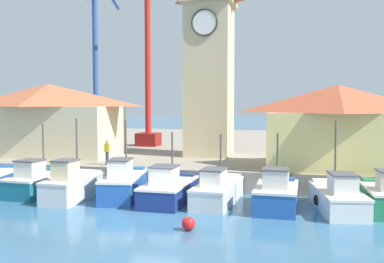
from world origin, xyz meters
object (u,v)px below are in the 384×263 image
object	(u,v)px
fishing_boat_mid_right	(217,190)
fishing_boat_right_outer	(338,197)
fishing_boat_center	(169,189)
fishing_boat_right_inner	(276,194)
dock_worker_near_tower	(107,152)
port_crane_near	(149,67)
fishing_boat_mid_left	(124,184)
warehouse_left	(49,119)
fishing_boat_left_inner	(72,185)
clock_tower	(209,56)
mooring_buoy	(189,224)
fishing_boat_left_outer	(38,182)
warehouse_right	(337,126)
port_crane_far	(96,75)

from	to	relation	value
fishing_boat_mid_right	fishing_boat_right_outer	size ratio (longest dim) A/B	1.00
fishing_boat_center	fishing_boat_right_inner	bearing A→B (deg)	-2.15
fishing_boat_right_inner	dock_worker_near_tower	distance (m)	12.01
fishing_boat_right_inner	port_crane_near	distance (m)	23.05
fishing_boat_mid_left	warehouse_left	distance (m)	12.62
fishing_boat_left_inner	dock_worker_near_tower	xyz separation A→B (m)	(-0.04, 4.76, 1.33)
clock_tower	mooring_buoy	size ratio (longest dim) A/B	27.46
fishing_boat_left_inner	fishing_boat_right_inner	bearing A→B (deg)	2.07
warehouse_left	fishing_boat_center	bearing A→B (deg)	-34.35
fishing_boat_mid_right	port_crane_near	xyz separation A→B (m)	(-9.63, 16.86, 7.99)
clock_tower	fishing_boat_center	bearing A→B (deg)	-90.12
fishing_boat_mid_right	dock_worker_near_tower	distance (m)	8.93
fishing_boat_left_outer	fishing_boat_right_inner	bearing A→B (deg)	-1.66
fishing_boat_mid_left	fishing_boat_center	xyz separation A→B (m)	(2.76, -0.42, -0.10)
fishing_boat_left_inner	port_crane_near	xyz separation A→B (m)	(-1.68, 17.90, 7.88)
fishing_boat_center	warehouse_left	xyz separation A→B (m)	(-12.09, 8.26, 3.39)
warehouse_left	mooring_buoy	bearing A→B (deg)	-42.37
fishing_boat_mid_left	port_crane_near	xyz separation A→B (m)	(-4.29, 16.86, 7.86)
port_crane_near	mooring_buoy	bearing A→B (deg)	-67.10
fishing_boat_mid_left	warehouse_right	size ratio (longest dim) A/B	0.60
fishing_boat_mid_left	warehouse_right	world-z (taller)	warehouse_right
fishing_boat_right_outer	warehouse_right	world-z (taller)	warehouse_right
port_crane_near	fishing_boat_mid_right	bearing A→B (deg)	-60.28
fishing_boat_right_inner	warehouse_left	size ratio (longest dim) A/B	0.38
warehouse_left	warehouse_right	xyz separation A→B (m)	(21.15, -2.04, -0.18)
fishing_boat_left_inner	fishing_boat_right_outer	world-z (taller)	fishing_boat_left_inner
fishing_boat_mid_right	fishing_boat_right_inner	xyz separation A→B (m)	(3.12, -0.64, 0.07)
fishing_boat_center	fishing_boat_right_inner	distance (m)	5.70
fishing_boat_right_outer	mooring_buoy	bearing A→B (deg)	-142.11
warehouse_right	dock_worker_near_tower	world-z (taller)	warehouse_right
fishing_boat_left_inner	port_crane_near	world-z (taller)	port_crane_near
fishing_boat_mid_left	fishing_boat_right_outer	size ratio (longest dim) A/B	0.99
fishing_boat_right_outer	dock_worker_near_tower	world-z (taller)	fishing_boat_right_outer
fishing_boat_left_inner	mooring_buoy	distance (m)	8.80
warehouse_right	port_crane_far	world-z (taller)	port_crane_far
fishing_boat_left_inner	port_crane_far	xyz separation A→B (m)	(-9.11, 22.30, 7.47)
fishing_boat_left_outer	warehouse_right	size ratio (longest dim) A/B	0.51
fishing_boat_center	dock_worker_near_tower	size ratio (longest dim) A/B	3.03
fishing_boat_left_outer	dock_worker_near_tower	world-z (taller)	fishing_boat_left_outer
fishing_boat_mid_right	fishing_boat_center	bearing A→B (deg)	-170.67
fishing_boat_center	port_crane_near	world-z (taller)	port_crane_near
warehouse_left	dock_worker_near_tower	xyz separation A→B (m)	(6.68, -4.11, -1.97)
fishing_boat_mid_left	warehouse_right	bearing A→B (deg)	26.14
fishing_boat_left_inner	mooring_buoy	size ratio (longest dim) A/B	7.66
fishing_boat_mid_left	port_crane_near	distance (m)	19.09
fishing_boat_right_outer	mooring_buoy	world-z (taller)	fishing_boat_right_outer
fishing_boat_center	dock_worker_near_tower	distance (m)	6.96
fishing_boat_mid_left	port_crane_near	world-z (taller)	port_crane_near
fishing_boat_right_outer	port_crane_near	distance (m)	24.64
port_crane_far	dock_worker_near_tower	bearing A→B (deg)	-62.65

